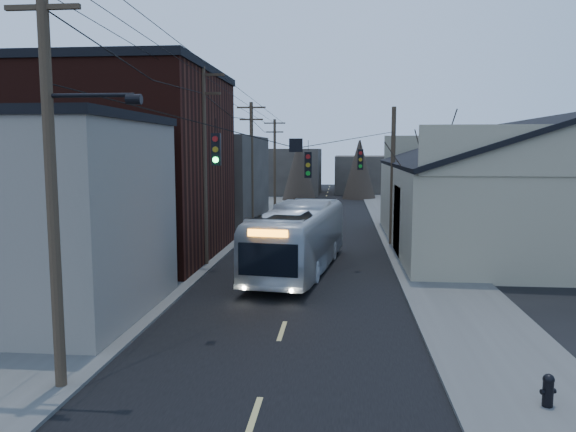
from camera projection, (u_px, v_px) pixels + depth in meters
The scene contains 14 objects.
road_surface at pixel (314, 233), 40.19m from camera, with size 9.00×110.00×0.02m, color black.
sidewalk_left at pixel (225, 231), 40.79m from camera, with size 4.00×110.00×0.12m, color #474744.
sidewalk_right at pixel (406, 233), 39.57m from camera, with size 4.00×110.00×0.12m, color #474744.
building_clapboard at pixel (33, 219), 19.86m from camera, with size 8.00×8.00×7.00m, color slate.
building_brick at pixel (123, 167), 30.65m from camera, with size 10.00×12.00×10.00m, color black.
building_left_far at pixel (204, 179), 46.60m from camera, with size 9.00×14.00×7.00m, color #352F2B.
warehouse at pixel (527, 204), 33.70m from camera, with size 16.16×20.60×7.73m.
building_far_left at pixel (282, 171), 74.99m from camera, with size 10.00×12.00×6.00m, color #352F2B.
building_far_right at pixel (378, 174), 78.77m from camera, with size 12.00×14.00×5.00m, color #352F2B.
bare_tree at pixel (430, 195), 29.26m from camera, with size 0.40×0.40×7.20m, color black.
utility_lines at pixel (259, 166), 34.10m from camera, with size 11.24×45.28×10.50m.
bus at pixel (299, 238), 27.34m from camera, with size 2.76×11.81×3.29m, color silver.
parked_car at pixel (282, 213), 46.92m from camera, with size 1.43×4.10×1.35m, color #A1A2A8.
fire_hydrant at pixel (548, 389), 12.76m from camera, with size 0.37×0.26×0.77m.
Camera 1 is at (1.89, -9.76, 5.96)m, focal length 35.00 mm.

